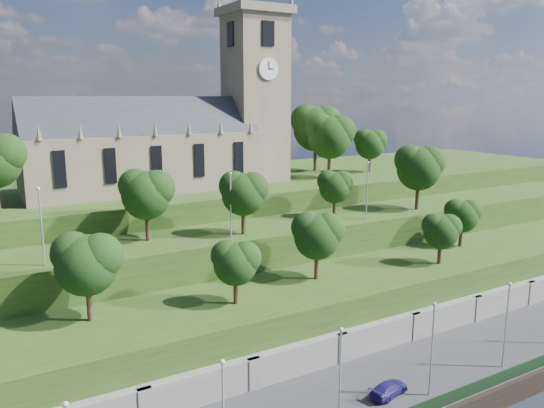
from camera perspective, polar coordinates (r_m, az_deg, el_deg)
retaining_wall at (r=53.56m, az=2.58°, el=-17.05°), size 160.00×2.10×5.00m
embankment_lower at (r=57.51m, az=-0.72°, el=-13.26°), size 160.00×12.00×8.00m
embankment_upper at (r=65.86m, az=-5.47°, el=-8.13°), size 160.00×10.00×12.00m
hilltop at (r=84.20m, az=-11.46°, el=-2.86°), size 160.00×32.00×15.00m
church at (r=78.29m, az=-10.40°, el=7.26°), size 38.60×12.35×27.60m
trees_lower at (r=55.20m, az=-0.28°, el=-4.48°), size 66.31×8.89×8.33m
trees_upper at (r=63.32m, az=-2.86°, el=2.07°), size 63.84×8.89×9.37m
trees_hilltop at (r=76.98m, az=-11.47°, el=6.87°), size 77.93×17.02×11.72m
lamp_posts_promenade at (r=43.61m, az=7.34°, el=-17.53°), size 60.36×0.36×8.77m
lamp_posts_upper at (r=60.44m, az=-4.47°, el=0.41°), size 40.36×0.36×7.75m
car_right at (r=50.92m, az=12.47°, el=-18.82°), size 4.49×2.60×1.22m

